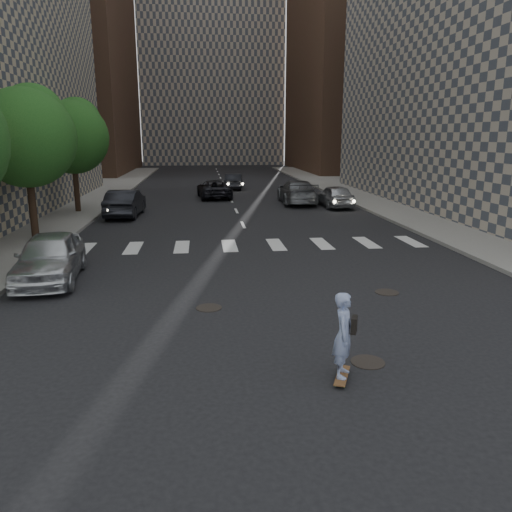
{
  "coord_description": "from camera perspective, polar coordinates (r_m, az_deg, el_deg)",
  "views": [
    {
      "loc": [
        -2.12,
        -11.66,
        4.55
      ],
      "look_at": [
        -0.66,
        1.7,
        1.3
      ],
      "focal_mm": 35.0,
      "sensor_mm": 36.0,
      "label": 1
    }
  ],
  "objects": [
    {
      "name": "traffic_car_c",
      "position": [
        37.58,
        -4.82,
        7.63
      ],
      "size": [
        2.68,
        5.02,
        1.34
      ],
      "primitive_type": "imported",
      "rotation": [
        0.0,
        0.0,
        3.24
      ],
      "color": "black",
      "rests_on": "ground"
    },
    {
      "name": "skateboarder",
      "position": [
        9.6,
        10.04,
        -8.88
      ],
      "size": [
        0.6,
        0.89,
        1.74
      ],
      "rotation": [
        0.0,
        0.0,
        -0.4
      ],
      "color": "brown",
      "rests_on": "ground"
    },
    {
      "name": "tower_left",
      "position": [
        70.72,
        -23.01,
        25.23
      ],
      "size": [
        18.0,
        24.0,
        40.0
      ],
      "primitive_type": "cube",
      "color": "brown",
      "rests_on": "ground"
    },
    {
      "name": "tree_c",
      "position": [
        31.66,
        -20.16,
        12.97
      ],
      "size": [
        4.2,
        4.2,
        6.6
      ],
      "color": "#382619",
      "rests_on": "sidewalk_left"
    },
    {
      "name": "tower_center",
      "position": [
        91.77,
        -5.29,
        25.79
      ],
      "size": [
        22.0,
        20.0,
        48.0
      ],
      "primitive_type": "cube",
      "color": "#ADA08E",
      "rests_on": "ground"
    },
    {
      "name": "traffic_car_e",
      "position": [
        43.92,
        -2.57,
        8.52
      ],
      "size": [
        1.81,
        4.18,
        1.34
      ],
      "primitive_type": "imported",
      "rotation": [
        0.0,
        0.0,
        3.04
      ],
      "color": "black",
      "rests_on": "ground"
    },
    {
      "name": "traffic_car_a",
      "position": [
        29.78,
        -14.71,
        5.87
      ],
      "size": [
        1.85,
        4.77,
        1.55
      ],
      "primitive_type": "imported",
      "rotation": [
        0.0,
        0.0,
        3.1
      ],
      "color": "black",
      "rests_on": "ground"
    },
    {
      "name": "manhole_c",
      "position": [
        15.38,
        14.74,
        -4.03
      ],
      "size": [
        0.7,
        0.7,
        0.02
      ],
      "primitive_type": "cylinder",
      "color": "black",
      "rests_on": "ground"
    },
    {
      "name": "manhole_a",
      "position": [
        10.75,
        12.65,
        -11.74
      ],
      "size": [
        0.7,
        0.7,
        0.02
      ],
      "primitive_type": "cylinder",
      "color": "black",
      "rests_on": "ground"
    },
    {
      "name": "traffic_car_d",
      "position": [
        33.03,
        9.0,
        6.79
      ],
      "size": [
        1.85,
        4.32,
        1.45
      ],
      "primitive_type": "imported",
      "rotation": [
        0.0,
        0.0,
        3.17
      ],
      "color": "#B8BBC0",
      "rests_on": "ground"
    },
    {
      "name": "tower_right",
      "position": [
        71.51,
        13.07,
        24.12
      ],
      "size": [
        18.0,
        24.0,
        36.0
      ],
      "primitive_type": "cube",
      "color": "brown",
      "rests_on": "ground"
    },
    {
      "name": "sidewalk_right",
      "position": [
        36.04,
        21.4,
        5.54
      ],
      "size": [
        13.0,
        80.0,
        0.15
      ],
      "primitive_type": "cube",
      "color": "gray",
      "rests_on": "ground"
    },
    {
      "name": "ground",
      "position": [
        12.7,
        3.83,
        -7.44
      ],
      "size": [
        160.0,
        160.0,
        0.0
      ],
      "primitive_type": "plane",
      "color": "black",
      "rests_on": "ground"
    },
    {
      "name": "traffic_car_b",
      "position": [
        34.49,
        4.72,
        7.32
      ],
      "size": [
        2.44,
        5.59,
        1.6
      ],
      "primitive_type": "imported",
      "rotation": [
        0.0,
        0.0,
        3.11
      ],
      "color": "#5A5C61",
      "rests_on": "ground"
    },
    {
      "name": "silver_sedan",
      "position": [
        17.23,
        -22.51,
        -0.12
      ],
      "size": [
        2.2,
        4.67,
        1.54
      ],
      "primitive_type": "imported",
      "rotation": [
        0.0,
        0.0,
        0.08
      ],
      "color": "silver",
      "rests_on": "ground"
    },
    {
      "name": "tree_b",
      "position": [
        23.95,
        -24.7,
        12.63
      ],
      "size": [
        4.2,
        4.2,
        6.6
      ],
      "color": "#382619",
      "rests_on": "sidewalk_left"
    },
    {
      "name": "manhole_b",
      "position": [
        13.64,
        -5.4,
        -5.91
      ],
      "size": [
        0.7,
        0.7,
        0.02
      ],
      "primitive_type": "cylinder",
      "color": "black",
      "rests_on": "ground"
    }
  ]
}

